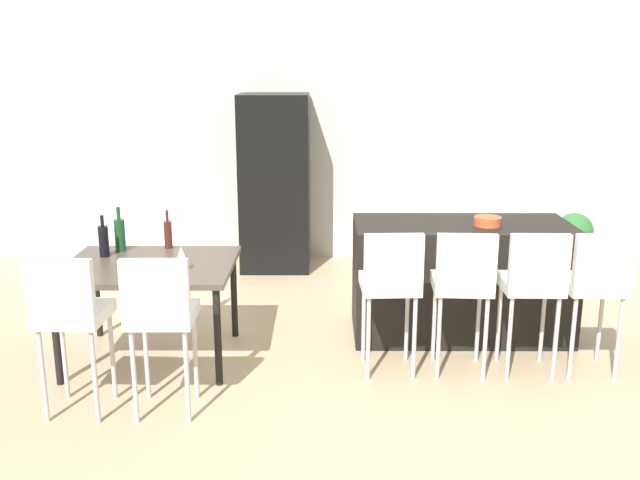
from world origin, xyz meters
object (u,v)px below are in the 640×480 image
Objects in this scene: bar_chair_far at (596,280)px; wine_bottle_inner at (168,234)px; wine_bottle_far at (104,240)px; bar_chair_right at (533,280)px; potted_plant at (574,236)px; refrigerator at (275,183)px; fruit_bowl at (488,221)px; wine_glass_middle at (181,254)px; dining_chair_far at (160,310)px; bar_chair_middle at (463,280)px; bar_chair_left at (391,280)px; dining_table at (150,272)px; dining_chair_near at (69,310)px; kitchen_island at (460,279)px; wine_bottle_left at (120,234)px.

bar_chair_far is 3.17m from wine_bottle_inner.
wine_bottle_inner is at bearing 29.62° from wine_bottle_far.
bar_chair_right is 1.77× the size of potted_plant.
refrigerator is 2.67m from fruit_bowl.
bar_chair_far is 6.03× the size of wine_glass_middle.
bar_chair_far is 1.77× the size of potted_plant.
dining_chair_far is at bearing -90.03° from wine_glass_middle.
wine_glass_middle is at bearing 177.95° from bar_chair_middle.
bar_chair_middle and dining_chair_far have the same top height.
bar_chair_middle reaches higher than fruit_bowl.
bar_chair_left reaches higher than dining_table.
potted_plant is (2.22, 2.66, -0.35)m from bar_chair_left.
bar_chair_middle is 0.57× the size of refrigerator.
bar_chair_far is 3.59m from refrigerator.
bar_chair_left is 6.03× the size of wine_glass_middle.
dining_chair_near is 6.03× the size of wine_glass_middle.
fruit_bowl is (2.82, 1.31, 0.26)m from dining_chair_near.
wine_bottle_inner is (0.05, 0.43, 0.18)m from dining_table.
bar_chair_right is at bearing -0.01° from bar_chair_middle.
wine_bottle_far is (-2.61, 0.43, 0.17)m from bar_chair_middle.
fruit_bowl is 2.49m from potted_plant.
bar_chair_left is at bearing 180.00° from bar_chair_right.
fruit_bowl is 0.36× the size of potted_plant.
fruit_bowl is at bearing -47.75° from refrigerator.
dining_chair_near is 5.36m from potted_plant.
wine_glass_middle is (0.55, 0.68, 0.17)m from dining_chair_near.
wine_bottle_left is (-2.67, -0.18, 0.41)m from kitchen_island.
wine_bottle_left is 1.63× the size of fruit_bowl.
bar_chair_far is at bearing -6.98° from wine_bottle_far.
kitchen_island is 1.12m from bar_chair_far.
bar_chair_left is 1.77× the size of potted_plant.
bar_chair_right is at bearing 14.13° from dining_chair_far.
fruit_bowl is (-0.17, 0.69, 0.26)m from bar_chair_right.
wine_bottle_left is (0.08, 0.15, 0.01)m from wine_bottle_far.
bar_chair_left is 3.45× the size of wine_bottle_inner.
wine_bottle_left is at bearing 115.62° from dining_chair_far.
dining_table is 0.47m from wine_bottle_inner.
bar_chair_left and bar_chair_far have the same top height.
wine_glass_middle is (0.65, -0.36, 0.00)m from wine_bottle_far.
kitchen_island is 0.88m from bar_chair_right.
bar_chair_far is at bearing -1.40° from wine_glass_middle.
bar_chair_middle is 6.03× the size of wine_glass_middle.
dining_table is at bearing 147.45° from wine_glass_middle.
dining_chair_near is 0.55m from dining_chair_far.
wine_bottle_far is 2.51m from refrigerator.
bar_chair_right is 2.75m from wine_bottle_inner.
bar_chair_left is at bearing 22.85° from dining_chair_far.
dining_chair_far is at bearing -167.93° from bar_chair_far.
wine_glass_middle is 2.64m from refrigerator.
potted_plant is (3.95, 2.41, -0.33)m from dining_table.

